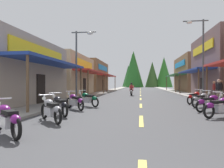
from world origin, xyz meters
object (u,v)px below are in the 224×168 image
object	(u,v)px
pedestrian_waiting	(219,89)
motorcycle_parked_right_4	(202,99)
motorcycle_parked_right_3	(211,102)
motorcycle_parked_right_5	(195,97)
motorcycle_parked_left_4	(87,99)
pedestrian_by_shop	(221,89)
rider_cruising_lead	(131,90)
motorcycle_parked_left_0	(7,118)
streetlamp_right	(200,49)
motorcycle_parked_left_2	(59,105)
motorcycle_parked_left_1	(51,109)
pedestrian_strolling	(214,89)
motorcycle_parked_right_2	(221,106)
motorcycle_parked_left_3	(75,101)
streetlamp_left	(80,55)

from	to	relation	value
pedestrian_waiting	motorcycle_parked_right_4	bearing A→B (deg)	33.63
motorcycle_parked_right_3	motorcycle_parked_right_5	size ratio (longest dim) A/B	1.16
motorcycle_parked_left_4	pedestrian_by_shop	xyz separation A→B (m)	(9.91, 4.94, 0.53)
pedestrian_by_shop	motorcycle_parked_left_4	bearing A→B (deg)	41.14
motorcycle_parked_right_3	rider_cruising_lead	world-z (taller)	rider_cruising_lead
rider_cruising_lead	motorcycle_parked_left_0	bearing A→B (deg)	172.86
streetlamp_right	motorcycle_parked_left_2	world-z (taller)	streetlamp_right
motorcycle_parked_right_5	motorcycle_parked_left_2	world-z (taller)	same
motorcycle_parked_left_0	motorcycle_parked_left_1	world-z (taller)	same
rider_cruising_lead	motorcycle_parked_right_5	bearing A→B (deg)	-150.09
motorcycle_parked_right_4	pedestrian_strolling	distance (m)	6.15
motorcycle_parked_right_2	motorcycle_parked_left_4	world-z (taller)	same
motorcycle_parked_left_3	pedestrian_by_shop	distance (m)	12.15
streetlamp_right	pedestrian_waiting	world-z (taller)	streetlamp_right
streetlamp_right	motorcycle_parked_right_5	size ratio (longest dim) A/B	4.24
motorcycle_parked_right_5	motorcycle_parked_left_1	xyz separation A→B (m)	(-7.33, -7.73, 0.00)
streetlamp_left	rider_cruising_lead	distance (m)	9.61
streetlamp_left	streetlamp_right	world-z (taller)	streetlamp_right
streetlamp_left	motorcycle_parked_left_0	xyz separation A→B (m)	(1.07, -10.57, -3.28)
motorcycle_parked_left_4	streetlamp_right	bearing A→B (deg)	-113.17
streetlamp_right	streetlamp_left	bearing A→B (deg)	-168.77
rider_cruising_lead	pedestrian_waiting	size ratio (longest dim) A/B	1.19
motorcycle_parked_left_4	pedestrian_by_shop	size ratio (longest dim) A/B	1.04
motorcycle_parked_right_5	pedestrian_by_shop	world-z (taller)	pedestrian_by_shop
motorcycle_parked_left_1	pedestrian_waiting	xyz separation A→B (m)	(9.53, 9.44, 0.56)
rider_cruising_lead	pedestrian_strolling	size ratio (longest dim) A/B	1.27
streetlamp_right	motorcycle_parked_right_4	world-z (taller)	streetlamp_right
motorcycle_parked_right_3	pedestrian_strolling	world-z (taller)	pedestrian_strolling
motorcycle_parked_right_4	rider_cruising_lead	bearing A→B (deg)	71.18
motorcycle_parked_left_0	motorcycle_parked_right_2	bearing A→B (deg)	-113.61
motorcycle_parked_right_4	pedestrian_by_shop	xyz separation A→B (m)	(2.75, 4.32, 0.53)
motorcycle_parked_left_1	pedestrian_strolling	bearing A→B (deg)	-85.40
motorcycle_parked_right_5	motorcycle_parked_left_2	xyz separation A→B (m)	(-7.63, -6.20, 0.00)
motorcycle_parked_left_1	pedestrian_waiting	distance (m)	13.42
motorcycle_parked_left_2	pedestrian_waiting	size ratio (longest dim) A/B	0.93
motorcycle_parked_left_4	rider_cruising_lead	bearing A→B (deg)	-66.65
pedestrian_waiting	motorcycle_parked_right_5	bearing A→B (deg)	13.75
pedestrian_by_shop	pedestrian_waiting	bearing A→B (deg)	71.62
motorcycle_parked_right_2	motorcycle_parked_left_1	xyz separation A→B (m)	(-6.90, -1.94, 0.00)
streetlamp_right	motorcycle_parked_left_1	size ratio (longest dim) A/B	4.28
motorcycle_parked_right_2	motorcycle_parked_left_4	xyz separation A→B (m)	(-6.82, 3.25, 0.00)
pedestrian_waiting	pedestrian_strolling	xyz separation A→B (m)	(0.31, 1.93, -0.07)
pedestrian_strolling	motorcycle_parked_left_1	bearing A→B (deg)	-120.05
streetlamp_right	motorcycle_parked_right_5	distance (m)	4.84
pedestrian_by_shop	pedestrian_waiting	distance (m)	0.83
motorcycle_parked_left_0	motorcycle_parked_left_4	bearing A→B (deg)	-56.07
motorcycle_parked_right_3	pedestrian_by_shop	xyz separation A→B (m)	(2.92, 6.41, 0.53)
motorcycle_parked_right_5	motorcycle_parked_left_3	distance (m)	8.63
motorcycle_parked_left_4	motorcycle_parked_left_1	bearing A→B (deg)	123.93
streetlamp_left	motorcycle_parked_left_4	xyz separation A→B (m)	(1.48, -3.27, -3.28)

